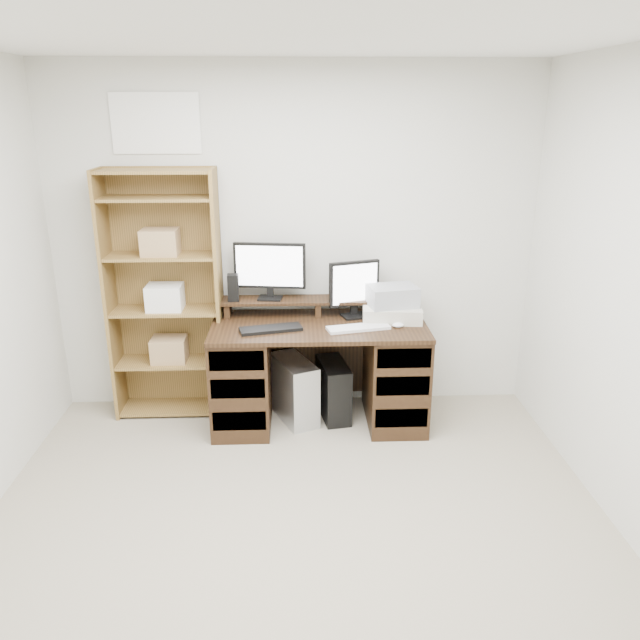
{
  "coord_description": "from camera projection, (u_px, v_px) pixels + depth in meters",
  "views": [
    {
      "loc": [
        0.01,
        -2.46,
        2.19
      ],
      "look_at": [
        0.16,
        1.43,
        0.85
      ],
      "focal_mm": 35.0,
      "sensor_mm": 36.0,
      "label": 1
    }
  ],
  "objects": [
    {
      "name": "room",
      "position": [
        294.0,
        341.0,
        2.64
      ],
      "size": [
        3.54,
        4.04,
        2.54
      ],
      "color": "gray",
      "rests_on": "ground"
    },
    {
      "name": "desk",
      "position": [
        319.0,
        371.0,
        4.47
      ],
      "size": [
        1.5,
        0.7,
        0.75
      ],
      "color": "black",
      "rests_on": "ground"
    },
    {
      "name": "riser_shelf",
      "position": [
        318.0,
        302.0,
        4.52
      ],
      "size": [
        1.4,
        0.22,
        0.12
      ],
      "color": "black",
      "rests_on": "desk"
    },
    {
      "name": "monitor_wide",
      "position": [
        270.0,
        268.0,
        4.44
      ],
      "size": [
        0.51,
        0.15,
        0.41
      ],
      "rotation": [
        0.0,
        0.0,
        -0.13
      ],
      "color": "black",
      "rests_on": "riser_shelf"
    },
    {
      "name": "monitor_small",
      "position": [
        354.0,
        287.0,
        4.44
      ],
      "size": [
        0.37,
        0.18,
        0.41
      ],
      "rotation": [
        0.0,
        0.0,
        0.31
      ],
      "color": "black",
      "rests_on": "desk"
    },
    {
      "name": "speaker",
      "position": [
        233.0,
        288.0,
        4.43
      ],
      "size": [
        0.08,
        0.08,
        0.19
      ],
      "primitive_type": "cube",
      "rotation": [
        0.0,
        0.0,
        0.05
      ],
      "color": "black",
      "rests_on": "riser_shelf"
    },
    {
      "name": "keyboard_black",
      "position": [
        271.0,
        329.0,
        4.22
      ],
      "size": [
        0.44,
        0.23,
        0.02
      ],
      "primitive_type": "cube",
      "rotation": [
        0.0,
        0.0,
        0.23
      ],
      "color": "black",
      "rests_on": "desk"
    },
    {
      "name": "keyboard_white",
      "position": [
        358.0,
        328.0,
        4.25
      ],
      "size": [
        0.45,
        0.22,
        0.02
      ],
      "primitive_type": "cube",
      "rotation": [
        0.0,
        0.0,
        0.22
      ],
      "color": "silver",
      "rests_on": "desk"
    },
    {
      "name": "mouse",
      "position": [
        398.0,
        325.0,
        4.28
      ],
      "size": [
        0.09,
        0.08,
        0.03
      ],
      "primitive_type": "ellipsoid",
      "rotation": [
        0.0,
        0.0,
        -0.41
      ],
      "color": "white",
      "rests_on": "desk"
    },
    {
      "name": "printer",
      "position": [
        392.0,
        312.0,
        4.43
      ],
      "size": [
        0.44,
        0.34,
        0.1
      ],
      "primitive_type": "cube",
      "rotation": [
        0.0,
        0.0,
        -0.09
      ],
      "color": "#B8B3A0",
      "rests_on": "desk"
    },
    {
      "name": "basket",
      "position": [
        392.0,
        296.0,
        4.39
      ],
      "size": [
        0.37,
        0.29,
        0.14
      ],
      "primitive_type": "cube",
      "rotation": [
        0.0,
        0.0,
        0.18
      ],
      "color": "#94989E",
      "rests_on": "printer"
    },
    {
      "name": "tower_silver",
      "position": [
        294.0,
        390.0,
        4.55
      ],
      "size": [
        0.37,
        0.5,
        0.46
      ],
      "primitive_type": "cube",
      "rotation": [
        0.0,
        0.0,
        0.41
      ],
      "color": "#B9BBC0",
      "rests_on": "ground"
    },
    {
      "name": "tower_black",
      "position": [
        333.0,
        390.0,
        4.59
      ],
      "size": [
        0.25,
        0.45,
        0.42
      ],
      "rotation": [
        0.0,
        0.0,
        0.17
      ],
      "color": "black",
      "rests_on": "ground"
    },
    {
      "name": "bookshelf",
      "position": [
        166.0,
        294.0,
        4.46
      ],
      "size": [
        0.8,
        0.3,
        1.8
      ],
      "color": "olive",
      "rests_on": "ground"
    }
  ]
}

